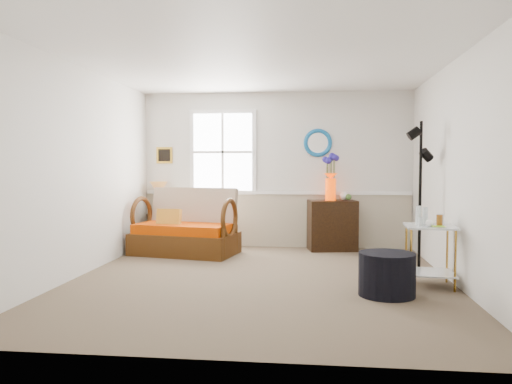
# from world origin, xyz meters

# --- Properties ---
(floor) EXTENTS (4.50, 5.00, 0.01)m
(floor) POSITION_xyz_m (0.00, 0.00, 0.00)
(floor) COLOR brown
(floor) RESTS_ON ground
(ceiling) EXTENTS (4.50, 5.00, 0.01)m
(ceiling) POSITION_xyz_m (0.00, 0.00, 2.60)
(ceiling) COLOR white
(ceiling) RESTS_ON walls
(walls) EXTENTS (4.51, 5.01, 2.60)m
(walls) POSITION_xyz_m (0.00, 0.00, 1.30)
(walls) COLOR silver
(walls) RESTS_ON floor
(wainscot) EXTENTS (4.46, 0.02, 0.90)m
(wainscot) POSITION_xyz_m (0.00, 2.48, 0.45)
(wainscot) COLOR #ACA18A
(wainscot) RESTS_ON walls
(chair_rail) EXTENTS (4.46, 0.04, 0.06)m
(chair_rail) POSITION_xyz_m (0.00, 2.47, 0.92)
(chair_rail) COLOR white
(chair_rail) RESTS_ON walls
(window) EXTENTS (1.14, 0.06, 1.44)m
(window) POSITION_xyz_m (-0.90, 2.47, 1.60)
(window) COLOR white
(window) RESTS_ON walls
(picture) EXTENTS (0.28, 0.03, 0.28)m
(picture) POSITION_xyz_m (-1.92, 2.48, 1.55)
(picture) COLOR #B18427
(picture) RESTS_ON walls
(mirror) EXTENTS (0.47, 0.07, 0.47)m
(mirror) POSITION_xyz_m (0.70, 2.48, 1.75)
(mirror) COLOR #1181B7
(mirror) RESTS_ON walls
(loveseat) EXTENTS (1.70, 1.17, 1.02)m
(loveseat) POSITION_xyz_m (-1.35, 1.62, 0.51)
(loveseat) COLOR #4D2C10
(loveseat) RESTS_ON floor
(throw_pillow) EXTENTS (0.38, 0.13, 0.38)m
(throw_pillow) POSITION_xyz_m (-1.57, 1.52, 0.52)
(throw_pillow) COLOR #BC6F10
(throw_pillow) RESTS_ON loveseat
(lamp_stand) EXTENTS (0.36, 0.36, 0.56)m
(lamp_stand) POSITION_xyz_m (-1.97, 2.30, 0.28)
(lamp_stand) COLOR black
(lamp_stand) RESTS_ON floor
(table_lamp) EXTENTS (0.34, 0.34, 0.53)m
(table_lamp) POSITION_xyz_m (-1.99, 2.34, 0.83)
(table_lamp) COLOR #AC6B31
(table_lamp) RESTS_ON lamp_stand
(potted_plant) EXTENTS (0.39, 0.43, 0.31)m
(potted_plant) POSITION_xyz_m (-1.84, 2.28, 0.72)
(potted_plant) COLOR #385E27
(potted_plant) RESTS_ON lamp_stand
(cabinet) EXTENTS (0.83, 0.61, 0.81)m
(cabinet) POSITION_xyz_m (0.94, 2.26, 0.40)
(cabinet) COLOR black
(cabinet) RESTS_ON floor
(flower_vase) EXTENTS (0.30, 0.30, 0.74)m
(flower_vase) POSITION_xyz_m (0.91, 2.25, 1.18)
(flower_vase) COLOR #F93E00
(flower_vase) RESTS_ON cabinet
(side_table) EXTENTS (0.58, 0.58, 0.69)m
(side_table) POSITION_xyz_m (1.94, -0.09, 0.35)
(side_table) COLOR #A47827
(side_table) RESTS_ON floor
(tabletop_items) EXTENTS (0.39, 0.39, 0.21)m
(tabletop_items) POSITION_xyz_m (1.95, -0.06, 0.80)
(tabletop_items) COLOR silver
(tabletop_items) RESTS_ON side_table
(floor_lamp) EXTENTS (0.30, 0.30, 1.94)m
(floor_lamp) POSITION_xyz_m (1.99, 0.70, 0.97)
(floor_lamp) COLOR black
(floor_lamp) RESTS_ON floor
(ottoman) EXTENTS (0.63, 0.63, 0.45)m
(ottoman) POSITION_xyz_m (1.40, -0.57, 0.23)
(ottoman) COLOR black
(ottoman) RESTS_ON floor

